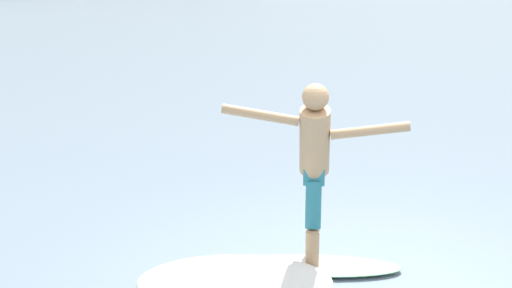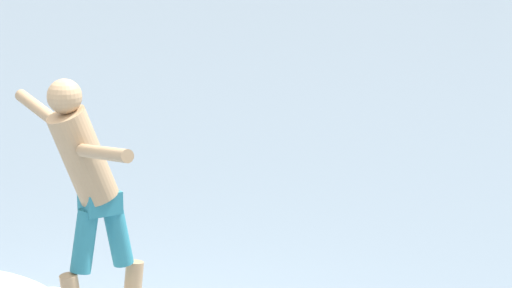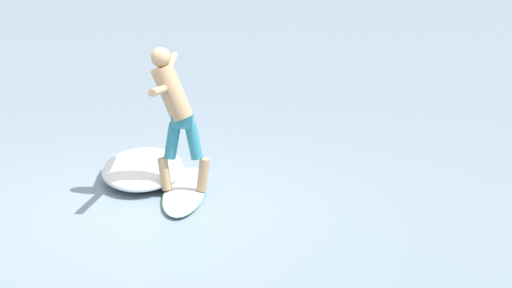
# 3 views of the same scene
# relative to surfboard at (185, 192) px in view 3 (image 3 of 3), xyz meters

# --- Properties ---
(ground_plane) EXTENTS (200.00, 200.00, 0.00)m
(ground_plane) POSITION_rel_surfboard_xyz_m (0.15, -0.49, -0.04)
(ground_plane) COLOR gray
(surfboard) EXTENTS (1.87, 1.23, 0.22)m
(surfboard) POSITION_rel_surfboard_xyz_m (0.00, 0.00, 0.00)
(surfboard) COLOR white
(surfboard) RESTS_ON ground
(surfer) EXTENTS (1.55, 0.95, 1.81)m
(surfer) POSITION_rel_surfboard_xyz_m (-0.02, -0.10, 1.12)
(surfer) COLOR tan
(surfer) RESTS_ON surfboard
(wave_foam_at_tail) EXTENTS (2.04, 1.65, 0.28)m
(wave_foam_at_tail) POSITION_rel_surfboard_xyz_m (-0.87, -0.27, 0.10)
(wave_foam_at_tail) COLOR white
(wave_foam_at_tail) RESTS_ON ground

